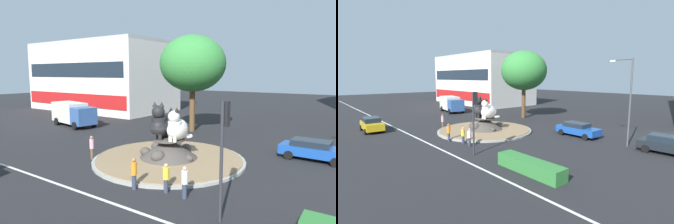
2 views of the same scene
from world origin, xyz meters
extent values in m
plane|color=black|center=(0.00, 0.00, 0.00)|extent=(160.00, 160.00, 0.00)
cube|color=silver|center=(0.00, -7.39, 0.00)|extent=(112.00, 0.20, 0.01)
cylinder|color=gray|center=(0.00, 0.00, 0.09)|extent=(10.87, 10.87, 0.18)
cylinder|color=#846B4C|center=(0.00, 0.00, 0.22)|extent=(10.44, 10.44, 0.07)
cone|color=#423D38|center=(0.00, 0.00, 0.93)|extent=(4.15, 4.15, 1.36)
cylinder|color=#423D38|center=(0.00, 0.00, 1.55)|extent=(2.28, 2.28, 0.12)
ellipsoid|color=#423D38|center=(1.80, -0.18, 0.49)|extent=(0.58, 0.45, 0.47)
ellipsoid|color=#423D38|center=(0.30, 1.91, 0.57)|extent=(0.79, 0.86, 0.63)
ellipsoid|color=#423D38|center=(-1.61, 0.67, 0.63)|extent=(0.94, 0.68, 0.75)
ellipsoid|color=#423D38|center=(-1.54, -0.77, 0.59)|extent=(0.83, 0.69, 0.67)
ellipsoid|color=#423D38|center=(0.06, -1.40, 0.65)|extent=(1.00, 1.03, 0.80)
ellipsoid|color=black|center=(-0.71, 0.02, 2.45)|extent=(2.17, 2.68, 1.69)
cylinder|color=black|center=(-0.56, -0.41, 2.64)|extent=(1.40, 1.40, 1.05)
sphere|color=black|center=(-0.50, -0.57, 3.56)|extent=(0.93, 0.93, 0.93)
torus|color=black|center=(-0.67, 1.05, 1.78)|extent=(1.30, 1.30, 0.21)
cone|color=black|center=(-0.26, -0.49, 4.10)|extent=(0.48, 0.48, 0.38)
cone|color=black|center=(-0.74, -0.66, 4.10)|extent=(0.48, 0.48, 0.38)
cylinder|color=black|center=(-0.25, -0.71, 1.82)|extent=(0.30, 0.30, 0.42)
cylinder|color=black|center=(-0.61, -0.83, 1.82)|extent=(0.30, 0.30, 0.42)
ellipsoid|color=silver|center=(0.71, 0.06, 2.35)|extent=(1.50, 2.17, 1.49)
cylinder|color=silver|center=(0.75, -0.35, 2.52)|extent=(1.06, 1.06, 0.93)
sphere|color=silver|center=(0.77, -0.50, 3.33)|extent=(0.82, 0.82, 0.82)
torus|color=silver|center=(0.96, 0.93, 1.76)|extent=(1.15, 1.15, 0.19)
cone|color=black|center=(0.99, -0.47, 3.81)|extent=(0.37, 0.37, 0.33)
cone|color=black|center=(0.55, -0.52, 3.81)|extent=(0.37, 0.37, 0.33)
cylinder|color=silver|center=(0.96, -0.66, 1.79)|extent=(0.26, 0.26, 0.37)
cylinder|color=silver|center=(0.62, -0.70, 1.79)|extent=(0.26, 0.26, 0.37)
cylinder|color=#2D2D33|center=(6.84, -6.03, 2.57)|extent=(0.14, 0.14, 5.14)
cube|color=black|center=(6.87, -5.81, 4.61)|extent=(0.35, 0.28, 1.05)
sphere|color=red|center=(6.88, -5.73, 4.93)|extent=(0.18, 0.18, 0.18)
sphere|color=#392706|center=(6.88, -5.73, 4.61)|extent=(0.18, 0.18, 0.18)
sphere|color=black|center=(6.88, -5.73, 4.30)|extent=(0.18, 0.18, 0.18)
cube|color=silver|center=(-27.08, 18.81, 5.46)|extent=(23.94, 13.09, 10.92)
cube|color=#B21919|center=(-27.04, 12.29, 2.18)|extent=(22.89, 0.28, 1.96)
cube|color=#19232D|center=(-27.04, 12.31, 6.77)|extent=(21.94, 0.23, 2.18)
cube|color=#B2B2AD|center=(-27.08, 18.81, 11.17)|extent=(23.94, 13.09, 0.50)
cylinder|color=brown|center=(-4.13, 10.37, 2.24)|extent=(0.60, 0.60, 4.48)
ellipsoid|color=#337F38|center=(-4.13, 10.37, 7.29)|extent=(7.02, 7.02, 5.96)
cylinder|color=brown|center=(-4.74, -3.00, 0.41)|extent=(0.24, 0.24, 0.81)
cylinder|color=pink|center=(-4.74, -3.00, 1.17)|extent=(0.31, 0.31, 0.71)
sphere|color=#936B4C|center=(-4.74, -3.00, 1.64)|extent=(0.23, 0.23, 0.23)
cylinder|color=#33384C|center=(3.19, -4.85, 0.37)|extent=(0.25, 0.25, 0.74)
cylinder|color=yellow|center=(3.19, -4.85, 1.06)|extent=(0.34, 0.34, 0.64)
sphere|color=tan|center=(3.19, -4.85, 1.49)|extent=(0.21, 0.21, 0.21)
cylinder|color=#33384C|center=(4.37, -4.89, 0.39)|extent=(0.25, 0.25, 0.77)
cylinder|color=silver|center=(4.37, -4.89, 1.11)|extent=(0.34, 0.34, 0.67)
sphere|color=tan|center=(4.37, -4.89, 1.55)|extent=(0.22, 0.22, 0.22)
cylinder|color=#33384C|center=(1.52, -5.47, 0.41)|extent=(0.25, 0.25, 0.82)
cylinder|color=orange|center=(1.52, -5.47, 1.18)|extent=(0.33, 0.33, 0.71)
sphere|color=#936B4C|center=(1.52, -5.47, 1.65)|extent=(0.24, 0.24, 0.24)
cube|color=#19479E|center=(8.58, 6.11, 0.66)|extent=(4.65, 2.04, 0.69)
cube|color=#19232D|center=(8.35, 6.12, 1.23)|extent=(2.63, 1.74, 0.44)
cylinder|color=black|center=(10.06, 5.12, 0.32)|extent=(0.65, 0.24, 0.64)
cylinder|color=black|center=(7.09, 7.10, 0.32)|extent=(0.65, 0.24, 0.64)
cylinder|color=black|center=(7.03, 5.23, 0.32)|extent=(0.65, 0.24, 0.64)
cube|color=#335693|center=(-15.02, 4.66, 1.43)|extent=(2.39, 2.68, 1.95)
cube|color=beige|center=(-18.33, 5.22, 1.60)|extent=(5.04, 3.13, 2.31)
cylinder|color=black|center=(-14.75, 5.81, 0.45)|extent=(0.94, 0.45, 0.90)
cylinder|color=black|center=(-15.15, 3.48, 0.45)|extent=(0.94, 0.45, 0.90)
cylinder|color=black|center=(-19.13, 6.56, 0.45)|extent=(0.94, 0.45, 0.90)
cylinder|color=black|center=(-19.53, 4.22, 0.45)|extent=(0.94, 0.45, 0.90)
camera|label=1|loc=(11.78, -16.94, 6.25)|focal=31.45mm
camera|label=2|loc=(23.68, -16.97, 6.30)|focal=26.97mm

